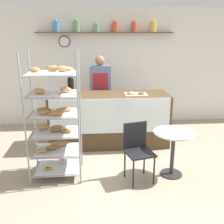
{
  "coord_description": "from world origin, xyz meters",
  "views": [
    {
      "loc": [
        -0.33,
        -3.79,
        2.09
      ],
      "look_at": [
        0.0,
        0.37,
        0.86
      ],
      "focal_mm": 42.0,
      "sensor_mm": 36.0,
      "label": 1
    }
  ],
  "objects": [
    {
      "name": "coffee_carafe",
      "position": [
        -0.72,
        1.05,
        1.18
      ],
      "size": [
        0.11,
        0.11,
        0.34
      ],
      "color": "black",
      "rests_on": "display_counter"
    },
    {
      "name": "display_counter",
      "position": [
        0.0,
        1.06,
        0.51
      ],
      "size": [
        2.26,
        0.76,
        1.01
      ],
      "color": "#4C3823",
      "rests_on": "ground_plane"
    },
    {
      "name": "person_worker",
      "position": [
        -0.15,
        1.67,
        0.92
      ],
      "size": [
        0.44,
        0.23,
        1.69
      ],
      "color": "#282833",
      "rests_on": "ground_plane"
    },
    {
      "name": "pastry_rack",
      "position": [
        -0.88,
        -0.1,
        0.89
      ],
      "size": [
        0.75,
        0.58,
        1.88
      ],
      "color": "gray",
      "rests_on": "ground_plane"
    },
    {
      "name": "ground_plane",
      "position": [
        0.0,
        0.0,
        0.0
      ],
      "size": [
        14.0,
        14.0,
        0.0
      ],
      "primitive_type": "plane",
      "color": "gray"
    },
    {
      "name": "cafe_table",
      "position": [
        0.88,
        -0.23,
        0.53
      ],
      "size": [
        0.61,
        0.61,
        0.71
      ],
      "color": "#262628",
      "rests_on": "ground_plane"
    },
    {
      "name": "back_wall",
      "position": [
        -0.0,
        2.44,
        1.37
      ],
      "size": [
        10.0,
        0.3,
        2.7
      ],
      "color": "white",
      "rests_on": "ground_plane"
    },
    {
      "name": "donut_tray_counter",
      "position": [
        0.49,
        0.98,
        1.03
      ],
      "size": [
        0.41,
        0.31,
        0.05
      ],
      "color": "white",
      "rests_on": "display_counter"
    },
    {
      "name": "cafe_chair",
      "position": [
        0.32,
        -0.29,
        0.53
      ],
      "size": [
        0.46,
        0.46,
        0.86
      ],
      "rotation": [
        0.0,
        0.0,
        6.53
      ],
      "color": "black",
      "rests_on": "ground_plane"
    }
  ]
}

